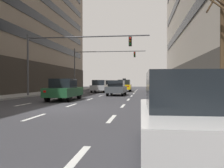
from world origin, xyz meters
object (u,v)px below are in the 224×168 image
object	(u,v)px
car_driving_1	(108,85)
car_driving_2	(64,90)
pedestrian_0	(178,86)
traffic_signal_1	(96,61)
taxi_driving_4	(124,86)
street_tree_0	(222,39)
pedestrian_1	(183,86)
car_driving_3	(117,88)
car_parked_0	(190,116)
traffic_signal_0	(67,50)
car_driving_0	(99,86)

from	to	relation	value
car_driving_1	car_driving_2	xyz separation A→B (m)	(-0.03, -22.76, -0.01)
pedestrian_0	traffic_signal_1	bearing A→B (deg)	120.59
car_driving_2	taxi_driving_4	bearing A→B (deg)	79.67
street_tree_0	pedestrian_1	distance (m)	13.40
car_driving_2	car_driving_3	bearing A→B (deg)	65.99
taxi_driving_4	street_tree_0	distance (m)	26.04
car_driving_1	car_driving_3	distance (m)	15.89
car_parked_0	traffic_signal_0	size ratio (longest dim) A/B	0.37
traffic_signal_1	car_driving_1	bearing A→B (deg)	65.50
car_driving_2	taxi_driving_4	size ratio (longest dim) A/B	0.96
pedestrian_0	car_driving_1	bearing A→B (deg)	113.32
car_driving_2	traffic_signal_0	bearing A→B (deg)	104.61
car_parked_0	street_tree_0	bearing A→B (deg)	68.08
taxi_driving_4	pedestrian_1	size ratio (longest dim) A/B	3.05
traffic_signal_1	pedestrian_1	bearing A→B (deg)	-52.54
car_driving_2	car_driving_3	distance (m)	7.87
car_driving_1	pedestrian_1	distance (m)	19.85
traffic_signal_0	pedestrian_1	size ratio (longest dim) A/B	7.67
taxi_driving_4	street_tree_0	bearing A→B (deg)	-77.06
pedestrian_1	traffic_signal_0	bearing A→B (deg)	-172.89
traffic_signal_0	street_tree_0	distance (m)	15.62
car_driving_0	car_driving_1	bearing A→B (deg)	90.57
car_driving_1	traffic_signal_1	size ratio (longest dim) A/B	0.40
taxi_driving_4	car_parked_0	xyz separation A→B (m)	(3.66, -30.62, -0.06)
traffic_signal_0	car_driving_2	bearing A→B (deg)	-75.39
car_driving_0	pedestrian_0	size ratio (longest dim) A/B	2.72
pedestrian_1	car_driving_2	bearing A→B (deg)	-150.76
car_driving_1	car_parked_0	xyz separation A→B (m)	(6.81, -35.96, -0.04)
car_driving_2	car_parked_0	distance (m)	14.86
traffic_signal_1	car_driving_3	bearing A→B (deg)	-69.83
car_driving_2	pedestrian_1	distance (m)	10.98
taxi_driving_4	traffic_signal_0	size ratio (longest dim) A/B	0.40
car_driving_2	pedestrian_0	bearing A→B (deg)	16.35
car_driving_1	traffic_signal_1	distance (m)	5.19
pedestrian_1	car_driving_1	bearing A→B (deg)	118.77
car_driving_1	traffic_signal_0	xyz separation A→B (m)	(-1.08, -18.72, 3.51)
street_tree_0	pedestrian_0	distance (m)	10.61
traffic_signal_1	pedestrian_0	distance (m)	20.21
street_tree_0	pedestrian_1	world-z (taller)	street_tree_0
traffic_signal_1	pedestrian_0	world-z (taller)	traffic_signal_1
car_driving_2	pedestrian_1	bearing A→B (deg)	29.24
car_driving_0	car_driving_3	world-z (taller)	car_driving_0
traffic_signal_1	street_tree_0	size ratio (longest dim) A/B	2.03
car_driving_2	traffic_signal_1	size ratio (longest dim) A/B	0.39
car_driving_0	car_driving_1	world-z (taller)	car_driving_1
car_driving_3	street_tree_0	distance (m)	16.29
car_driving_1	pedestrian_1	xyz separation A→B (m)	(9.55, -17.40, 0.17)
traffic_signal_1	street_tree_0	world-z (taller)	traffic_signal_1
car_driving_3	taxi_driving_4	distance (m)	10.23
traffic_signal_1	pedestrian_1	xyz separation A→B (m)	(10.96, -14.31, -3.75)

